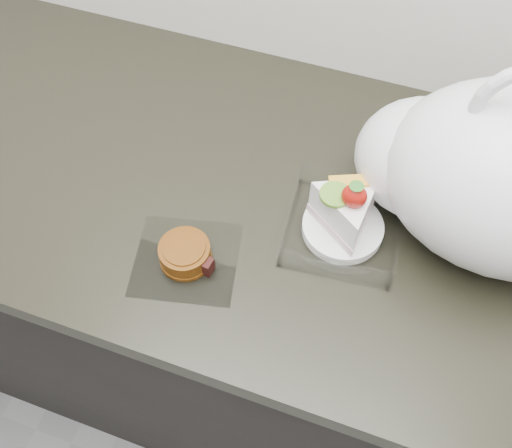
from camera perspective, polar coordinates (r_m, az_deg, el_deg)
counter at (r=1.31m, az=1.34°, el=-8.58°), size 2.04×0.64×0.90m
cake_tray at (r=0.85m, az=8.84°, el=0.47°), size 0.18×0.18×0.13m
mooncake_wrap at (r=0.84m, az=-7.01°, el=-3.10°), size 0.18×0.17×0.04m
plastic_bag at (r=0.84m, az=22.85°, el=4.58°), size 0.39×0.27×0.32m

